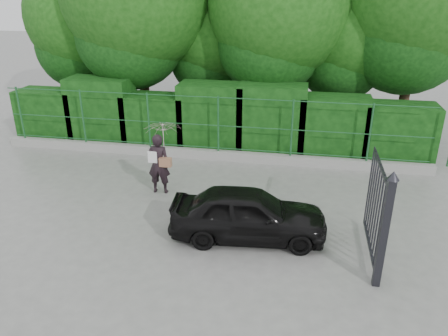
# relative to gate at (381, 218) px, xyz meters

# --- Properties ---
(ground) EXTENTS (80.00, 80.00, 0.00)m
(ground) POSITION_rel_gate_xyz_m (-4.60, 0.72, -1.19)
(ground) COLOR gray
(kerb) EXTENTS (14.00, 0.25, 0.30)m
(kerb) POSITION_rel_gate_xyz_m (-4.60, 5.22, -1.04)
(kerb) COLOR #9E9E99
(kerb) RESTS_ON ground
(fence) EXTENTS (14.13, 0.06, 1.80)m
(fence) POSITION_rel_gate_xyz_m (-4.38, 5.22, 0.01)
(fence) COLOR #1D582B
(fence) RESTS_ON kerb
(hedge) EXTENTS (14.20, 1.20, 2.30)m
(hedge) POSITION_rel_gate_xyz_m (-4.58, 6.22, -0.16)
(hedge) COLOR black
(hedge) RESTS_ON ground
(trees) EXTENTS (17.10, 6.15, 8.08)m
(trees) POSITION_rel_gate_xyz_m (-3.46, 8.46, 3.43)
(trees) COLOR black
(trees) RESTS_ON ground
(gate) EXTENTS (0.22, 2.33, 2.36)m
(gate) POSITION_rel_gate_xyz_m (0.00, 0.00, 0.00)
(gate) COLOR #232329
(gate) RESTS_ON ground
(woman) EXTENTS (0.99, 1.01, 1.97)m
(woman) POSITION_rel_gate_xyz_m (-5.20, 2.63, 0.11)
(woman) COLOR black
(woman) RESTS_ON ground
(car) EXTENTS (3.58, 1.70, 1.18)m
(car) POSITION_rel_gate_xyz_m (-2.62, 0.77, -0.60)
(car) COLOR black
(car) RESTS_ON ground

